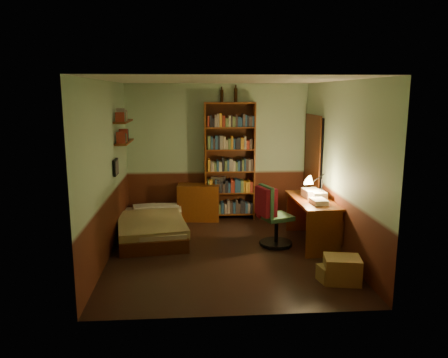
{
  "coord_description": "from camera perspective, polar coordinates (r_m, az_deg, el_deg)",
  "views": [
    {
      "loc": [
        -0.49,
        -6.42,
        2.42
      ],
      "look_at": [
        0.0,
        0.25,
        1.1
      ],
      "focal_mm": 35.0,
      "sensor_mm": 36.0,
      "label": 1
    }
  ],
  "objects": [
    {
      "name": "wall_shelf_upper",
      "position": [
        7.62,
        -12.99,
        7.35
      ],
      "size": [
        0.2,
        0.9,
        0.03
      ],
      "primitive_type": "cube",
      "color": "#5F2B0D",
      "rests_on": "wall_left"
    },
    {
      "name": "dresser",
      "position": [
        8.44,
        -3.34,
        -3.05
      ],
      "size": [
        0.82,
        0.46,
        0.7
      ],
      "primitive_type": "cube",
      "rotation": [
        0.0,
        0.0,
        -0.09
      ],
      "color": "#5F2B0D",
      "rests_on": "ground"
    },
    {
      "name": "office_chair",
      "position": [
        7.03,
        6.91,
        -4.32
      ],
      "size": [
        0.68,
        0.64,
        1.1
      ],
      "primitive_type": "cube",
      "rotation": [
        0.0,
        0.0,
        0.34
      ],
      "color": "#325F3A",
      "rests_on": "ground"
    },
    {
      "name": "wall_left",
      "position": [
        6.64,
        -15.18,
        1.06
      ],
      "size": [
        0.02,
        4.0,
        2.6
      ],
      "primitive_type": "cube",
      "color": "#99BB94",
      "rests_on": "ground"
    },
    {
      "name": "desk",
      "position": [
        7.29,
        11.39,
        -5.42
      ],
      "size": [
        0.61,
        1.39,
        0.74
      ],
      "primitive_type": "cube",
      "rotation": [
        0.0,
        0.0,
        0.03
      ],
      "color": "#5F2B0D",
      "rests_on": "ground"
    },
    {
      "name": "bottle_left",
      "position": [
        8.39,
        -0.3,
        10.79
      ],
      "size": [
        0.08,
        0.08,
        0.23
      ],
      "primitive_type": "cylinder",
      "rotation": [
        0.0,
        0.0,
        0.37
      ],
      "color": "black",
      "rests_on": "bookshelf"
    },
    {
      "name": "desk_lamp",
      "position": [
        7.19,
        12.71,
        -0.19
      ],
      "size": [
        0.24,
        0.24,
        0.61
      ],
      "primitive_type": "cone",
      "rotation": [
        0.0,
        0.0,
        0.42
      ],
      "color": "black",
      "rests_on": "desk"
    },
    {
      "name": "cardboard_box_a",
      "position": [
        5.97,
        15.16,
        -11.35
      ],
      "size": [
        0.51,
        0.44,
        0.34
      ],
      "primitive_type": "cube",
      "rotation": [
        0.0,
        0.0,
        -0.18
      ],
      "color": "olive",
      "rests_on": "ground"
    },
    {
      "name": "ceiling",
      "position": [
        6.44,
        0.17,
        12.86
      ],
      "size": [
        3.5,
        4.0,
        0.02
      ],
      "primitive_type": "cube",
      "color": "silver",
      "rests_on": "wall_back"
    },
    {
      "name": "red_jacket",
      "position": [
        6.85,
        6.1,
        1.9
      ],
      "size": [
        0.31,
        0.42,
        0.45
      ],
      "primitive_type": "cube",
      "rotation": [
        0.0,
        0.0,
        -0.31
      ],
      "color": "maroon",
      "rests_on": "office_chair"
    },
    {
      "name": "wall_shelf_lower",
      "position": [
        7.65,
        -12.88,
        4.73
      ],
      "size": [
        0.2,
        0.9,
        0.03
      ],
      "primitive_type": "cube",
      "color": "#5F2B0D",
      "rests_on": "wall_left"
    },
    {
      "name": "doorway",
      "position": [
        8.15,
        11.59,
        0.91
      ],
      "size": [
        0.06,
        0.9,
        2.0
      ],
      "primitive_type": "cube",
      "color": "black",
      "rests_on": "ground"
    },
    {
      "name": "mini_stereo",
      "position": [
        8.48,
        -0.75,
        -0.07
      ],
      "size": [
        0.3,
        0.27,
        0.13
      ],
      "primitive_type": "cube",
      "rotation": [
        0.0,
        0.0,
        -0.43
      ],
      "color": "#B2B2B7",
      "rests_on": "dresser"
    },
    {
      "name": "floor",
      "position": [
        6.88,
        0.16,
        -9.52
      ],
      "size": [
        3.5,
        4.0,
        0.02
      ],
      "primitive_type": "cube",
      "color": "black",
      "rests_on": "ground"
    },
    {
      "name": "bottle_right",
      "position": [
        8.42,
        1.54,
        10.9
      ],
      "size": [
        0.08,
        0.08,
        0.26
      ],
      "primitive_type": "cylinder",
      "rotation": [
        0.0,
        0.0,
        -0.17
      ],
      "color": "black",
      "rests_on": "bookshelf"
    },
    {
      "name": "cardboard_box_b",
      "position": [
        5.99,
        13.69,
        -11.89
      ],
      "size": [
        0.34,
        0.3,
        0.21
      ],
      "primitive_type": "cube",
      "rotation": [
        0.0,
        0.0,
        0.19
      ],
      "color": "olive",
      "rests_on": "ground"
    },
    {
      "name": "framed_picture",
      "position": [
        7.22,
        -13.96,
        1.51
      ],
      "size": [
        0.04,
        0.32,
        0.26
      ],
      "primitive_type": "cube",
      "color": "black",
      "rests_on": "wall_left"
    },
    {
      "name": "bookshelf",
      "position": [
        8.4,
        0.73,
        2.3
      ],
      "size": [
        0.97,
        0.31,
        2.25
      ],
      "primitive_type": "cube",
      "rotation": [
        0.0,
        0.0,
        0.01
      ],
      "color": "#5F2B0D",
      "rests_on": "ground"
    },
    {
      "name": "bed",
      "position": [
        7.61,
        -9.35,
        -5.28
      ],
      "size": [
        1.25,
        2.03,
        0.57
      ],
      "primitive_type": "cube",
      "rotation": [
        0.0,
        0.0,
        0.12
      ],
      "color": "olive",
      "rests_on": "ground"
    },
    {
      "name": "door_trim",
      "position": [
        8.14,
        11.35,
        0.91
      ],
      "size": [
        0.02,
        0.98,
        2.08
      ],
      "primitive_type": "cube",
      "color": "#3B1908",
      "rests_on": "ground"
    },
    {
      "name": "wall_front",
      "position": [
        4.57,
        2.09,
        -3.01
      ],
      "size": [
        3.5,
        0.02,
        2.6
      ],
      "primitive_type": "cube",
      "color": "#99BB94",
      "rests_on": "ground"
    },
    {
      "name": "wall_back",
      "position": [
        8.51,
        -0.88,
        3.61
      ],
      "size": [
        3.5,
        0.02,
        2.6
      ],
      "primitive_type": "cube",
      "color": "#99BB94",
      "rests_on": "ground"
    },
    {
      "name": "wall_right",
      "position": [
        6.89,
        14.92,
        1.44
      ],
      "size": [
        0.02,
        4.0,
        2.6
      ],
      "primitive_type": "cube",
      "color": "#99BB94",
      "rests_on": "ground"
    },
    {
      "name": "paper_stack",
      "position": [
        7.29,
        11.37,
        -1.86
      ],
      "size": [
        0.28,
        0.37,
        0.14
      ],
      "primitive_type": "cube",
      "rotation": [
        0.0,
        0.0,
        0.09
      ],
      "color": "silver",
      "rests_on": "desk"
    }
  ]
}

